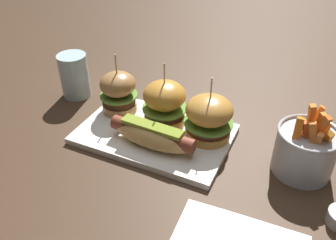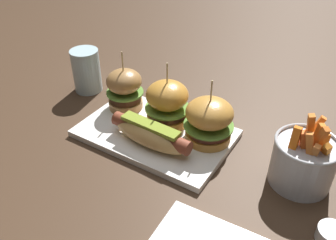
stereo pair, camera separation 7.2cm
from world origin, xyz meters
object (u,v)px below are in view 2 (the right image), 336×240
platter_main (155,133)px  sauce_ramekin (332,235)px  fries_bucket (304,161)px  hot_dog (151,134)px  slider_left (125,89)px  slider_center (167,103)px  water_glass (86,71)px  slider_right (209,120)px

platter_main → sauce_ramekin: sauce_ramekin is taller
platter_main → fries_bucket: size_ratio=2.22×
hot_dog → slider_left: bearing=146.7°
hot_dog → slider_center: size_ratio=1.27×
hot_dog → water_glass: bearing=157.1°
slider_left → water_glass: slider_left is taller
platter_main → water_glass: (-0.26, 0.07, 0.05)m
hot_dog → slider_right: (0.09, 0.08, 0.02)m
platter_main → slider_center: 0.07m
slider_left → hot_dog: bearing=-33.3°
slider_left → water_glass: (-0.15, 0.03, -0.01)m
platter_main → slider_right: 0.13m
slider_center → fries_bucket: slider_center is taller
hot_dog → slider_left: slider_left is taller
hot_dog → sauce_ramekin: (0.36, -0.04, -0.03)m
slider_left → slider_right: slider_left is taller
slider_right → water_glass: (-0.37, 0.04, -0.01)m
slider_left → slider_center: (0.12, -0.00, 0.00)m
platter_main → hot_dog: 0.06m
platter_main → water_glass: 0.28m
slider_center → fries_bucket: size_ratio=1.01×
hot_dog → fries_bucket: 0.29m
slider_right → fries_bucket: bearing=-2.8°
hot_dog → slider_center: slider_center is taller
fries_bucket → slider_right: bearing=177.2°
hot_dog → slider_center: bearing=98.1°
platter_main → slider_left: bearing=159.5°
slider_center → slider_left: bearing=179.1°
slider_left → slider_right: bearing=-1.7°
slider_left → slider_center: 0.12m
hot_dog → slider_right: bearing=40.6°
water_glass → slider_center: bearing=-7.5°
platter_main → fries_bucket: bearing=4.9°
hot_dog → sauce_ramekin: hot_dog is taller
fries_bucket → sauce_ramekin: fries_bucket is taller
slider_left → sauce_ramekin: 0.51m
slider_right → slider_left: bearing=178.3°
sauce_ramekin → platter_main: bearing=168.4°
slider_right → fries_bucket: (0.19, -0.01, -0.01)m
platter_main → hot_dog: bearing=-68.1°
slider_center → slider_right: size_ratio=1.05×
hot_dog → slider_center: 0.09m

